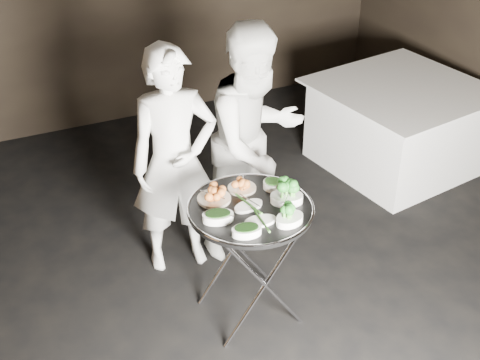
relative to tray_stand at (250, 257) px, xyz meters
name	(u,v)px	position (x,y,z in m)	size (l,w,h in m)	color
tray_stand	(250,257)	(0.00, 0.00, 0.00)	(0.56, 0.48, 0.82)	silver
serving_tray	(250,209)	(0.00, 0.00, 0.37)	(0.77, 0.77, 0.04)	black
potato_plate_a	(214,195)	(-0.17, 0.16, 0.41)	(0.21, 0.21, 0.08)	beige
potato_plate_b	(242,185)	(0.04, 0.20, 0.41)	(0.18, 0.18, 0.06)	beige
greens_bowl	(273,183)	(0.22, 0.14, 0.41)	(0.12, 0.12, 0.07)	white
asparagus_plate_a	(249,205)	(-0.01, 0.00, 0.40)	(0.21, 0.14, 0.04)	white
asparagus_plate_b	(260,220)	(-0.02, -0.16, 0.40)	(0.20, 0.12, 0.04)	white
spinach_bowl_a	(218,216)	(-0.23, -0.04, 0.41)	(0.21, 0.16, 0.08)	white
spinach_bowl_b	(247,230)	(-0.14, -0.23, 0.41)	(0.19, 0.14, 0.07)	white
broccoli_bowl_a	(287,197)	(0.22, -0.04, 0.42)	(0.24, 0.21, 0.08)	white
broccoli_bowl_b	(290,218)	(0.14, -0.24, 0.41)	(0.20, 0.16, 0.07)	white
serving_utensils	(248,195)	(0.02, 0.07, 0.43)	(0.57, 0.41, 0.01)	silver
waiter_left	(174,162)	(-0.22, 0.73, 0.36)	(0.60, 0.39, 1.64)	white
waiter_right	(256,141)	(0.37, 0.70, 0.39)	(0.83, 0.65, 1.71)	white
dining_table	(398,126)	(2.03, 1.21, -0.08)	(1.32, 1.32, 0.75)	white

